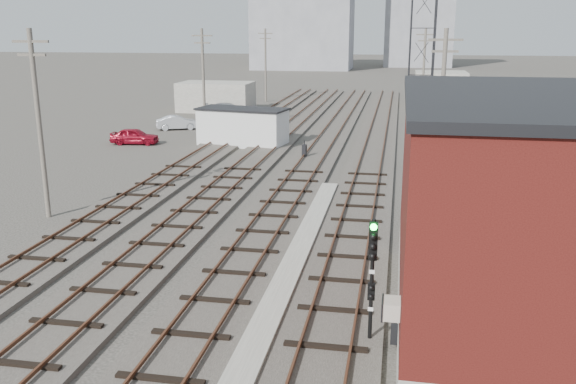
% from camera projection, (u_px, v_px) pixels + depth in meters
% --- Properties ---
extents(ground, '(320.00, 320.00, 0.00)m').
position_uv_depth(ground, '(359.00, 114.00, 65.84)').
color(ground, '#282621').
rests_on(ground, ground).
extents(track_right, '(3.20, 90.00, 0.39)m').
position_uv_depth(track_right, '(373.00, 151.00, 45.42)').
color(track_right, '#332D28').
rests_on(track_right, ground).
extents(track_mid_right, '(3.20, 90.00, 0.39)m').
position_uv_depth(track_mid_right, '(320.00, 150.00, 46.12)').
color(track_mid_right, '#332D28').
rests_on(track_mid_right, ground).
extents(track_mid_left, '(3.20, 90.00, 0.39)m').
position_uv_depth(track_mid_left, '(269.00, 148.00, 46.81)').
color(track_mid_left, '#332D28').
rests_on(track_mid_left, ground).
extents(track_left, '(3.20, 90.00, 0.39)m').
position_uv_depth(track_left, '(219.00, 146.00, 47.50)').
color(track_left, '#332D28').
rests_on(track_left, ground).
extents(platform_curb, '(0.90, 28.00, 0.26)m').
position_uv_depth(platform_curb, '(286.00, 281.00, 22.01)').
color(platform_curb, gray).
rests_on(platform_curb, ground).
extents(brick_building, '(6.54, 12.20, 7.22)m').
position_uv_depth(brick_building, '(506.00, 215.00, 17.99)').
color(brick_building, gray).
rests_on(brick_building, ground).
extents(lattice_tower, '(1.60, 1.60, 15.00)m').
position_uv_depth(lattice_tower, '(422.00, 52.00, 39.19)').
color(lattice_tower, black).
rests_on(lattice_tower, ground).
extents(utility_pole_left_a, '(1.80, 0.24, 9.00)m').
position_uv_depth(utility_pole_left_a, '(39.00, 120.00, 28.76)').
color(utility_pole_left_a, '#595147').
rests_on(utility_pole_left_a, ground).
extents(utility_pole_left_b, '(1.80, 0.24, 9.00)m').
position_uv_depth(utility_pole_left_b, '(203.00, 79.00, 52.51)').
color(utility_pole_left_b, '#595147').
rests_on(utility_pole_left_b, ground).
extents(utility_pole_left_c, '(1.80, 0.24, 9.00)m').
position_uv_depth(utility_pole_left_c, '(266.00, 63.00, 76.26)').
color(utility_pole_left_c, '#595147').
rests_on(utility_pole_left_c, ground).
extents(utility_pole_right_a, '(1.80, 0.24, 9.00)m').
position_uv_depth(utility_pole_right_a, '(441.00, 108.00, 33.06)').
color(utility_pole_right_a, '#595147').
rests_on(utility_pole_right_a, ground).
extents(utility_pole_right_b, '(1.80, 0.24, 9.00)m').
position_uv_depth(utility_pole_right_b, '(423.00, 71.00, 61.57)').
color(utility_pole_right_b, '#595147').
rests_on(utility_pole_right_b, ground).
extents(apartment_left, '(22.00, 14.00, 30.00)m').
position_uv_depth(apartment_left, '(303.00, 1.00, 136.33)').
color(apartment_left, gray).
rests_on(apartment_left, ground).
extents(apartment_right, '(16.00, 12.00, 26.00)m').
position_uv_depth(apartment_right, '(419.00, 11.00, 146.59)').
color(apartment_right, gray).
rests_on(apartment_right, ground).
extents(shed_left, '(8.00, 5.00, 3.20)m').
position_uv_depth(shed_left, '(216.00, 97.00, 68.20)').
color(shed_left, gray).
rests_on(shed_left, ground).
extents(shed_right, '(6.00, 6.00, 4.00)m').
position_uv_depth(shed_right, '(440.00, 89.00, 73.26)').
color(shed_right, gray).
rests_on(shed_right, ground).
extents(signal_mast, '(0.40, 0.41, 3.84)m').
position_uv_depth(signal_mast, '(372.00, 274.00, 17.30)').
color(signal_mast, gray).
rests_on(signal_mast, ground).
extents(switch_stand, '(0.34, 0.34, 1.26)m').
position_uv_depth(switch_stand, '(304.00, 151.00, 43.06)').
color(switch_stand, black).
rests_on(switch_stand, ground).
extents(site_trailer, '(7.43, 4.20, 2.95)m').
position_uv_depth(site_trailer, '(243.00, 127.00, 48.07)').
color(site_trailer, silver).
rests_on(site_trailer, ground).
extents(car_red, '(3.97, 1.94, 1.30)m').
position_uv_depth(car_red, '(135.00, 136.00, 48.72)').
color(car_red, maroon).
rests_on(car_red, ground).
extents(car_silver, '(4.08, 2.79, 1.27)m').
position_uv_depth(car_silver, '(178.00, 123.00, 55.82)').
color(car_silver, '#ADB0B5').
rests_on(car_silver, ground).
extents(car_grey, '(5.31, 3.47, 1.43)m').
position_uv_depth(car_grey, '(229.00, 110.00, 64.09)').
color(car_grey, gray).
rests_on(car_grey, ground).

